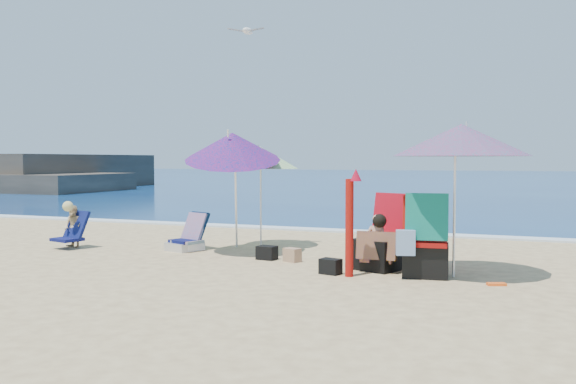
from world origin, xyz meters
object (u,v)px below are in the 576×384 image
(umbrella_striped, at_px, (260,157))
(camp_chair_right, at_px, (425,246))
(chair_navy, at_px, (189,240))
(person_left, at_px, (73,226))
(chair_rainbow, at_px, (186,241))
(camp_chair_left, at_px, (381,247))
(umbrella_blue, at_px, (232,146))
(seagull, at_px, (247,31))
(person_center, at_px, (377,244))
(furled_umbrella, at_px, (351,218))
(umbrella_turquoise, at_px, (461,140))

(umbrella_striped, xyz_separation_m, camp_chair_right, (3.31, -1.84, -1.24))
(umbrella_striped, relative_size, chair_navy, 2.54)
(person_left, bearing_deg, chair_rainbow, 12.68)
(camp_chair_left, distance_m, person_left, 5.76)
(umbrella_blue, bearing_deg, seagull, 93.14)
(umbrella_blue, distance_m, camp_chair_right, 3.81)
(umbrella_striped, bearing_deg, camp_chair_left, -29.37)
(person_center, bearing_deg, umbrella_blue, 164.15)
(umbrella_striped, xyz_separation_m, person_left, (-3.15, -1.34, -1.26))
(chair_rainbow, relative_size, camp_chair_left, 0.64)
(chair_navy, distance_m, chair_rainbow, 0.08)
(furled_umbrella, relative_size, chair_navy, 2.00)
(chair_rainbow, height_order, seagull, seagull)
(chair_navy, bearing_deg, umbrella_turquoise, -9.77)
(chair_rainbow, distance_m, person_left, 2.16)
(person_center, height_order, person_left, person_left)
(furled_umbrella, distance_m, chair_rainbow, 3.71)
(umbrella_turquoise, xyz_separation_m, chair_rainbow, (-4.80, 0.75, -1.71))
(umbrella_blue, xyz_separation_m, seagull, (-0.04, 0.70, 2.09))
(umbrella_turquoise, height_order, camp_chair_left, umbrella_turquoise)
(umbrella_striped, relative_size, chair_rainbow, 2.66)
(furled_umbrella, bearing_deg, umbrella_turquoise, 22.77)
(furled_umbrella, xyz_separation_m, seagull, (-2.49, 2.00, 3.11))
(camp_chair_left, height_order, camp_chair_right, camp_chair_right)
(furled_umbrella, relative_size, person_left, 1.71)
(umbrella_turquoise, relative_size, person_left, 2.65)
(umbrella_blue, distance_m, chair_rainbow, 1.92)
(umbrella_striped, distance_m, chair_navy, 1.97)
(umbrella_turquoise, height_order, seagull, seagull)
(umbrella_striped, distance_m, camp_chair_left, 3.27)
(umbrella_turquoise, xyz_separation_m, umbrella_striped, (-3.75, 1.62, -0.23))
(furled_umbrella, bearing_deg, umbrella_striped, 136.78)
(chair_rainbow, relative_size, seagull, 1.08)
(person_left, bearing_deg, umbrella_blue, 7.99)
(furled_umbrella, height_order, camp_chair_left, furled_umbrella)
(umbrella_striped, distance_m, seagull, 2.29)
(person_center, distance_m, person_left, 5.76)
(furled_umbrella, bearing_deg, umbrella_blue, 152.19)
(person_center, distance_m, seagull, 4.70)
(chair_rainbow, xyz_separation_m, camp_chair_left, (3.66, -0.60, 0.16))
(chair_navy, relative_size, seagull, 1.13)
(camp_chair_left, bearing_deg, person_center, -91.39)
(umbrella_striped, height_order, furled_umbrella, umbrella_striped)
(camp_chair_left, xyz_separation_m, seagull, (-2.74, 1.26, 3.60))
(camp_chair_right, bearing_deg, chair_rainbow, 167.47)
(furled_umbrella, distance_m, person_center, 0.72)
(umbrella_striped, xyz_separation_m, chair_navy, (-1.03, -0.80, -1.48))
(umbrella_turquoise, height_order, person_center, umbrella_turquoise)
(umbrella_turquoise, height_order, person_left, umbrella_turquoise)
(person_left, bearing_deg, seagull, 20.61)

